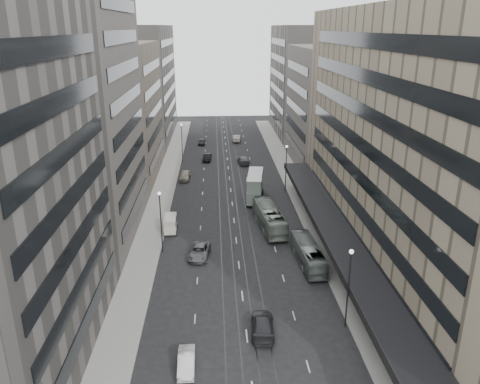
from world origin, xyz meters
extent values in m
plane|color=black|center=(0.00, 0.00, 0.00)|extent=(220.00, 220.00, 0.00)
cube|color=gray|center=(12.00, 37.50, 0.07)|extent=(4.00, 125.00, 0.15)
cube|color=gray|center=(-12.00, 37.50, 0.07)|extent=(4.00, 125.00, 0.15)
cube|color=gray|center=(21.50, 8.00, 15.00)|extent=(15.00, 60.00, 30.00)
cube|color=black|center=(12.00, 8.00, 4.00)|extent=(4.40, 60.00, 0.50)
cube|color=#534E48|center=(21.50, 52.00, 12.00)|extent=(15.00, 28.00, 24.00)
cube|color=slate|center=(21.50, 82.00, 14.00)|extent=(15.00, 32.00, 28.00)
cube|color=#534E48|center=(-21.50, 19.00, 17.00)|extent=(15.00, 26.00, 34.00)
cube|color=#6B5F53|center=(-21.50, 46.00, 12.50)|extent=(15.00, 28.00, 25.00)
cube|color=slate|center=(-21.50, 79.00, 14.00)|extent=(15.00, 38.00, 28.00)
cylinder|color=#262628|center=(9.70, -5.00, 4.00)|extent=(0.16, 0.16, 8.00)
sphere|color=silver|center=(9.70, -5.00, 8.10)|extent=(0.44, 0.44, 0.44)
cylinder|color=#262628|center=(9.70, 35.00, 4.00)|extent=(0.16, 0.16, 8.00)
sphere|color=silver|center=(9.70, 35.00, 8.10)|extent=(0.44, 0.44, 0.44)
cylinder|color=#262628|center=(-9.70, 12.00, 4.00)|extent=(0.16, 0.16, 8.00)
sphere|color=silver|center=(-9.70, 12.00, 8.10)|extent=(0.44, 0.44, 0.44)
cylinder|color=#262628|center=(-9.70, 55.00, 4.00)|extent=(0.16, 0.16, 8.00)
sphere|color=silver|center=(-9.70, 55.00, 8.10)|extent=(0.44, 0.44, 0.44)
imported|color=slate|center=(8.50, 7.90, 1.39)|extent=(2.89, 10.10, 2.78)
imported|color=gray|center=(4.97, 19.01, 1.61)|extent=(4.00, 11.81, 3.23)
cube|color=gray|center=(3.90, 30.76, 1.55)|extent=(3.46, 8.69, 2.16)
cube|color=gray|center=(3.90, 30.76, 3.57)|extent=(3.37, 8.35, 1.88)
cube|color=silver|center=(3.90, 30.76, 4.57)|extent=(3.46, 8.69, 0.11)
cylinder|color=black|center=(2.33, 27.90, 0.47)|extent=(0.39, 0.97, 0.94)
cylinder|color=black|center=(4.65, 27.59, 0.47)|extent=(0.39, 0.97, 0.94)
cylinder|color=black|center=(3.14, 33.93, 0.47)|extent=(0.39, 0.97, 0.94)
cylinder|color=black|center=(5.47, 33.62, 0.47)|extent=(0.39, 0.97, 0.94)
cube|color=silver|center=(-9.20, 18.38, 0.86)|extent=(1.77, 3.74, 1.14)
cube|color=beige|center=(-9.20, 18.38, 1.88)|extent=(1.73, 3.66, 0.89)
cylinder|color=black|center=(-10.00, 17.14, 0.30)|extent=(0.18, 0.60, 0.59)
cylinder|color=black|center=(-8.33, 17.18, 0.30)|extent=(0.18, 0.60, 0.59)
cylinder|color=black|center=(-10.07, 19.57, 0.30)|extent=(0.18, 0.60, 0.59)
cylinder|color=black|center=(-8.40, 19.62, 0.30)|extent=(0.18, 0.60, 0.59)
imported|color=silver|center=(-5.46, -10.15, 0.67)|extent=(1.50, 4.10, 1.34)
imported|color=#58585B|center=(-4.90, 10.45, 0.72)|extent=(3.03, 5.44, 1.44)
imported|color=#27272A|center=(1.55, -5.42, 0.78)|extent=(2.57, 5.53, 1.56)
imported|color=#A29A86|center=(-8.50, 42.48, 0.83)|extent=(2.23, 4.95, 1.65)
imported|color=black|center=(-4.42, 55.60, 0.74)|extent=(2.07, 4.65, 1.48)
imported|color=white|center=(4.28, 38.97, 0.69)|extent=(2.33, 4.98, 1.38)
imported|color=#4F4F51|center=(3.30, 53.01, 0.77)|extent=(2.66, 5.50, 1.54)
imported|color=black|center=(-5.88, 70.70, 0.69)|extent=(1.91, 4.17, 1.38)
imported|color=#ADA290|center=(2.86, 73.62, 0.83)|extent=(2.05, 5.14, 1.66)
camera|label=1|loc=(-2.68, -43.05, 27.64)|focal=35.00mm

